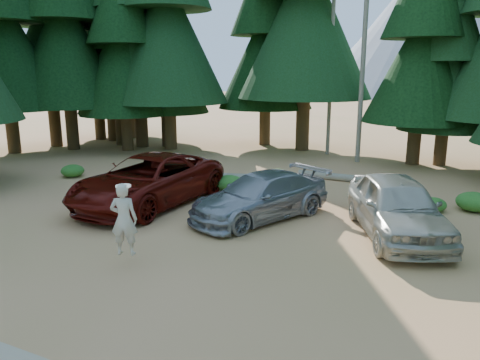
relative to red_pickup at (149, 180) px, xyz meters
The scene contains 19 objects.
ground 5.46m from the red_pickup, 39.60° to the right, with size 160.00×160.00×0.00m, color #AC8849.
forest_belt_north 12.32m from the red_pickup, 70.25° to the left, with size 36.00×7.00×22.00m, color black, non-canonical shape.
snag_front 13.16m from the red_pickup, 65.89° to the left, with size 0.24×0.24×12.00m, color #746A5D.
snag_back 13.55m from the red_pickup, 76.78° to the left, with size 0.20×0.20×10.00m, color #746A5D.
mountain_peak 85.64m from the red_pickup, 88.94° to the left, with size 48.00×50.00×28.00m.
red_pickup is the anchor object (origin of this frame).
silver_minivan_center 4.17m from the red_pickup, ahead, with size 2.02×4.96×1.44m, color #989AA0.
silver_minivan_right 8.31m from the red_pickup, ahead, with size 2.05×5.08×1.73m, color #B2AF9E.
frisbee_player 5.35m from the red_pickup, 59.42° to the right, with size 0.76×0.64×1.78m.
log_left 4.43m from the red_pickup, 83.11° to the left, with size 0.32×0.32×4.48m, color #746A5D.
log_mid 4.98m from the red_pickup, 58.64° to the left, with size 0.31×0.31×3.79m, color #746A5D.
log_right 8.68m from the red_pickup, 48.59° to the left, with size 0.30×0.30×4.76m, color #746A5D.
shrub_far_left 4.20m from the red_pickup, 92.04° to the left, with size 0.87×0.87×0.48m, color #21691F.
shrub_left 4.07m from the red_pickup, 119.84° to the left, with size 0.95×0.95×0.52m, color #21691F.
shrub_center_left 3.39m from the red_pickup, 59.09° to the left, with size 1.15×1.15×0.63m, color #21691F.
shrub_center_right 5.95m from the red_pickup, 61.47° to the left, with size 0.99×0.99×0.54m, color #21691F.
shrub_right 9.80m from the red_pickup, 21.08° to the left, with size 0.84×0.84×0.46m, color #21691F.
shrub_far_right 11.16m from the red_pickup, 21.81° to the left, with size 1.16×1.16×0.64m, color #21691F.
shrub_edge_west 6.10m from the red_pickup, 160.11° to the left, with size 0.99×0.99×0.55m, color #21691F.
Camera 1 is at (5.69, -9.51, 4.69)m, focal length 35.00 mm.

